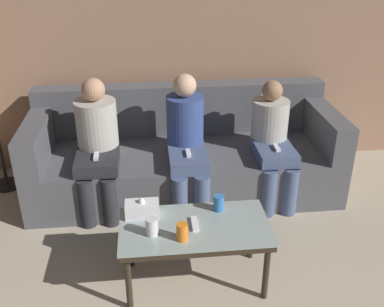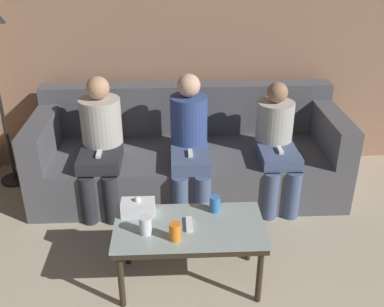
{
  "view_description": "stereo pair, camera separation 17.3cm",
  "coord_description": "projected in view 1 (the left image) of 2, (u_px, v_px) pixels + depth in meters",
  "views": [
    {
      "loc": [
        -0.31,
        0.01,
        2.14
      ],
      "look_at": [
        0.0,
        2.94,
        0.66
      ],
      "focal_mm": 42.0,
      "sensor_mm": 36.0,
      "label": 1
    },
    {
      "loc": [
        -0.14,
        -0.0,
        2.14
      ],
      "look_at": [
        0.0,
        2.94,
        0.66
      ],
      "focal_mm": 42.0,
      "sensor_mm": 36.0,
      "label": 2
    }
  ],
  "objects": [
    {
      "name": "game_remote",
      "position": [
        195.0,
        224.0,
        2.85
      ],
      "size": [
        0.04,
        0.15,
        0.02
      ],
      "color": "white",
      "rests_on": "coffee_table"
    },
    {
      "name": "seated_person_mid_right",
      "position": [
        272.0,
        139.0,
        3.81
      ],
      "size": [
        0.31,
        0.64,
        1.02
      ],
      "color": "#47567A",
      "rests_on": "ground_plane"
    },
    {
      "name": "cup_near_right",
      "position": [
        219.0,
        203.0,
        2.98
      ],
      "size": [
        0.07,
        0.07,
        0.11
      ],
      "color": "#3372BF",
      "rests_on": "coffee_table"
    },
    {
      "name": "wall_back",
      "position": [
        178.0,
        32.0,
        4.09
      ],
      "size": [
        12.0,
        0.06,
        2.6
      ],
      "color": "#9E755B",
      "rests_on": "ground_plane"
    },
    {
      "name": "couch",
      "position": [
        184.0,
        156.0,
        4.05
      ],
      "size": [
        2.66,
        0.97,
        0.88
      ],
      "color": "#515156",
      "rests_on": "ground_plane"
    },
    {
      "name": "seated_person_mid_left",
      "position": [
        186.0,
        139.0,
        3.72
      ],
      "size": [
        0.31,
        0.68,
        1.1
      ],
      "color": "#47567A",
      "rests_on": "ground_plane"
    },
    {
      "name": "coffee_table",
      "position": [
        195.0,
        231.0,
        2.87
      ],
      "size": [
        0.96,
        0.51,
        0.46
      ],
      "color": "#8C9E99",
      "rests_on": "ground_plane"
    },
    {
      "name": "seated_person_left_end",
      "position": [
        97.0,
        142.0,
        3.66
      ],
      "size": [
        0.34,
        0.65,
        1.09
      ],
      "color": "#28282D",
      "rests_on": "ground_plane"
    },
    {
      "name": "tissue_box",
      "position": [
        142.0,
        209.0,
        2.93
      ],
      "size": [
        0.22,
        0.12,
        0.13
      ],
      "color": "white",
      "rests_on": "coffee_table"
    },
    {
      "name": "cup_far_center",
      "position": [
        182.0,
        232.0,
        2.7
      ],
      "size": [
        0.07,
        0.07,
        0.11
      ],
      "color": "orange",
      "rests_on": "coffee_table"
    },
    {
      "name": "cup_near_left",
      "position": [
        152.0,
        227.0,
        2.74
      ],
      "size": [
        0.08,
        0.08,
        0.12
      ],
      "color": "silver",
      "rests_on": "coffee_table"
    }
  ]
}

